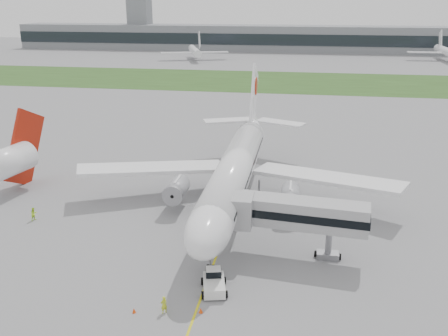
% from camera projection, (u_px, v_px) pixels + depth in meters
% --- Properties ---
extents(ground, '(600.00, 600.00, 0.00)m').
position_uv_depth(ground, '(231.00, 217.00, 69.35)').
color(ground, gray).
rests_on(ground, ground).
extents(apron_markings, '(70.00, 70.00, 0.04)m').
position_uv_depth(apron_markings, '(225.00, 233.00, 64.68)').
color(apron_markings, '#D5C812').
rests_on(apron_markings, ground).
extents(grass_strip, '(600.00, 50.00, 0.02)m').
position_uv_depth(grass_strip, '(281.00, 81.00, 181.34)').
color(grass_strip, '#29481B').
rests_on(grass_strip, ground).
extents(terminal_building, '(320.00, 22.30, 14.00)m').
position_uv_depth(terminal_building, '(292.00, 38.00, 281.62)').
color(terminal_building, slate).
rests_on(terminal_building, ground).
extents(control_tower, '(12.00, 12.00, 56.00)m').
position_uv_depth(control_tower, '(141.00, 48.00, 299.84)').
color(control_tower, slate).
rests_on(control_tower, ground).
extents(airliner, '(48.13, 53.95, 17.88)m').
position_uv_depth(airliner, '(236.00, 167.00, 72.06)').
color(airliner, white).
rests_on(airliner, ground).
extents(pushback_tug, '(3.36, 4.31, 2.00)m').
position_uv_depth(pushback_tug, '(214.00, 282.00, 51.80)').
color(pushback_tug, white).
rests_on(pushback_tug, ground).
extents(jet_bridge, '(16.10, 4.92, 7.36)m').
position_uv_depth(jet_bridge, '(293.00, 214.00, 57.05)').
color(jet_bridge, '#9D9DA0').
rests_on(jet_bridge, ground).
extents(safety_cone_left, '(0.37, 0.37, 0.51)m').
position_uv_depth(safety_cone_left, '(134.00, 310.00, 48.16)').
color(safety_cone_left, '#E9430C').
rests_on(safety_cone_left, ground).
extents(safety_cone_right, '(0.40, 0.40, 0.55)m').
position_uv_depth(safety_cone_right, '(201.00, 310.00, 48.15)').
color(safety_cone_right, '#E9430C').
rests_on(safety_cone_right, ground).
extents(ground_crew_near, '(0.79, 0.78, 1.83)m').
position_uv_depth(ground_crew_near, '(164.00, 305.00, 47.93)').
color(ground_crew_near, '#C0D122').
rests_on(ground_crew_near, ground).
extents(ground_crew_far, '(0.98, 1.10, 1.87)m').
position_uv_depth(ground_crew_far, '(34.00, 214.00, 67.98)').
color(ground_crew_far, '#C2FB29').
rests_on(ground_crew_far, ground).
extents(neighbor_aircraft, '(6.35, 16.25, 13.11)m').
position_uv_depth(neighbor_aircraft, '(8.00, 161.00, 76.26)').
color(neighbor_aircraft, '#A71B09').
rests_on(neighbor_aircraft, ground).
extents(distant_aircraft_left, '(40.20, 37.76, 12.52)m').
position_uv_depth(distant_aircraft_left, '(195.00, 60.00, 243.72)').
color(distant_aircraft_left, white).
rests_on(distant_aircraft_left, ground).
extents(distant_aircraft_right, '(35.04, 30.98, 13.31)m').
position_uv_depth(distant_aircraft_right, '(444.00, 61.00, 240.47)').
color(distant_aircraft_right, white).
rests_on(distant_aircraft_right, ground).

